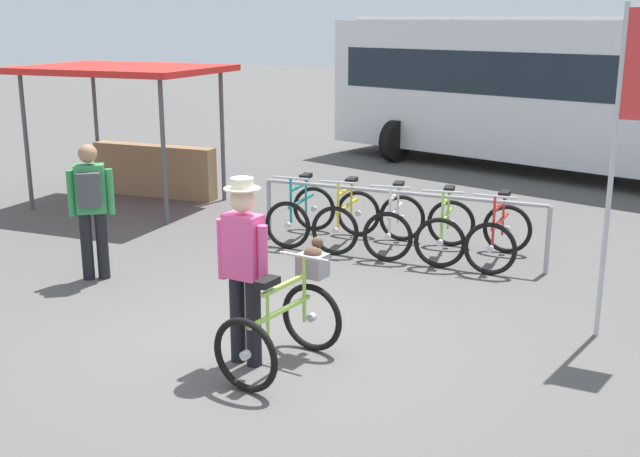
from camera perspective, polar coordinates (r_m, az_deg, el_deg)
The scene contains 13 objects.
ground_plane at distance 7.80m, azimuth -4.00°, elevation -8.20°, with size 80.00×80.00×0.00m, color #514F4C.
bike_rack_rail at distance 10.43m, azimuth 5.69°, elevation 1.71°, with size 3.90×0.26×0.88m.
racked_bike_teal at distance 11.22m, azimuth -1.36°, elevation 1.05°, with size 0.79×1.17×0.97m.
racked_bike_yellow at distance 10.94m, azimuth 1.95°, elevation 0.69°, with size 0.79×1.18×0.98m.
racked_bike_white at distance 10.70m, azimuth 5.42°, elevation 0.31°, with size 0.86×1.20×0.97m.
racked_bike_lime at distance 10.51m, azimuth 9.03°, elevation -0.09°, with size 0.85×1.22×0.98m.
racked_bike_red at distance 10.36m, azimuth 12.76°, elevation -0.50°, with size 0.71×1.13×0.97m.
featured_bicycle at distance 7.15m, azimuth -2.31°, elevation -6.20°, with size 0.75×1.23×1.09m.
person_with_featured_bike at distance 7.06m, azimuth -5.50°, elevation -2.56°, with size 0.53×0.32×1.72m.
pedestrian_with_backpack at distance 9.73m, azimuth -16.13°, elevation 1.74°, with size 0.47×0.46×1.64m.
bus_distant at distance 16.74m, azimuth 17.32°, elevation 9.77°, with size 10.31×4.96×3.08m.
market_stall at distance 13.81m, azimuth -12.97°, elevation 7.64°, with size 3.29×2.56×2.30m.
banner_flag at distance 7.88m, azimuth 21.57°, elevation 7.86°, with size 0.45×0.05×3.20m.
Camera 1 is at (3.75, -6.12, 3.06)m, focal length 44.49 mm.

